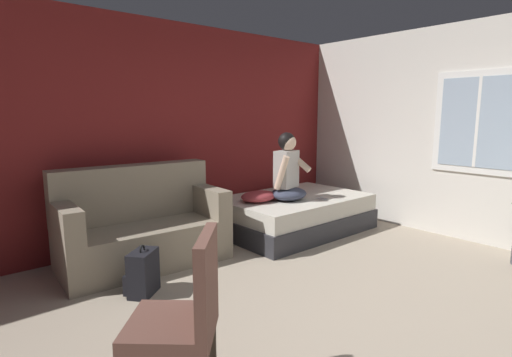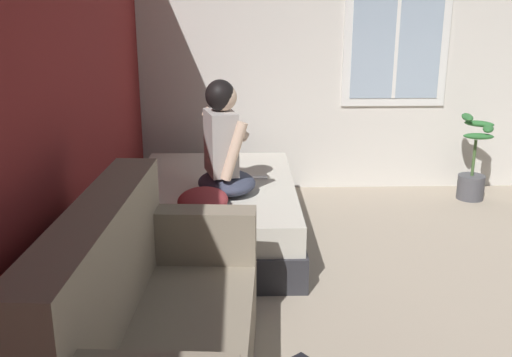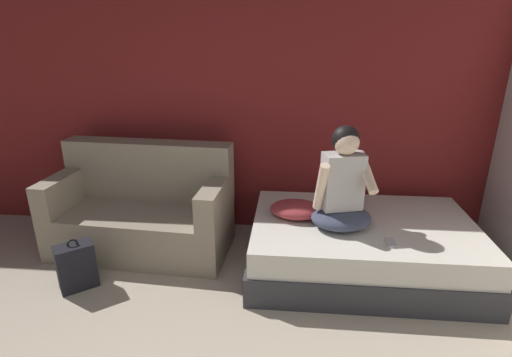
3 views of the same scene
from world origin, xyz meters
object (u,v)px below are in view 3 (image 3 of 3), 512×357
(bed, at_px, (361,246))
(person_seated, at_px, (343,187))
(couch, at_px, (144,211))
(throw_pillow, at_px, (296,209))
(cell_phone, at_px, (391,242))
(backpack, at_px, (76,266))

(bed, distance_m, person_seated, 0.65)
(couch, relative_size, person_seated, 2.00)
(bed, bearing_deg, throw_pillow, 174.51)
(bed, height_order, cell_phone, cell_phone)
(person_seated, height_order, cell_phone, person_seated)
(couch, height_order, throw_pillow, couch)
(couch, relative_size, throw_pillow, 3.65)
(couch, distance_m, throw_pillow, 1.52)
(bed, height_order, throw_pillow, throw_pillow)
(backpack, bearing_deg, couch, 64.84)
(person_seated, relative_size, backpack, 1.91)
(cell_phone, bearing_deg, backpack, 1.99)
(bed, distance_m, throw_pillow, 0.68)
(person_seated, height_order, backpack, person_seated)
(cell_phone, bearing_deg, throw_pillow, -30.33)
(throw_pillow, bearing_deg, person_seated, -21.05)
(bed, relative_size, couch, 1.14)
(bed, xyz_separation_m, person_seated, (-0.22, -0.09, 0.60))
(person_seated, bearing_deg, bed, 21.39)
(bed, xyz_separation_m, couch, (-2.10, 0.23, 0.16))
(person_seated, relative_size, throw_pillow, 1.82)
(bed, height_order, person_seated, person_seated)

